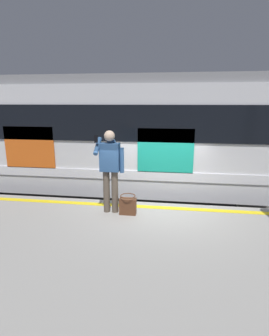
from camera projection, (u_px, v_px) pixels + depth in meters
The scene contains 8 objects.
ground_plane at pixel (155, 245), 6.56m from camera, with size 23.96×23.96×0.00m, color #4C4742.
platform at pixel (146, 285), 4.30m from camera, with size 15.97×4.40×1.13m, color gray.
safety_line at pixel (155, 207), 5.99m from camera, with size 15.65×0.16×0.01m, color yellow.
track_rail_near at pixel (158, 221), 7.75m from camera, with size 20.77×0.08×0.16m, color slate.
track_rail_far at pixel (160, 203), 9.13m from camera, with size 20.77×0.08×0.16m, color slate.
train_carriage at pixel (107, 133), 8.06m from camera, with size 10.24×2.75×3.95m.
passenger at pixel (110, 165), 5.52m from camera, with size 0.57×0.55×1.75m.
handbag at pixel (128, 205), 5.60m from camera, with size 0.35×0.32×0.42m.
Camera 1 is at (-0.34, 5.91, 3.45)m, focal length 28.47 mm.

